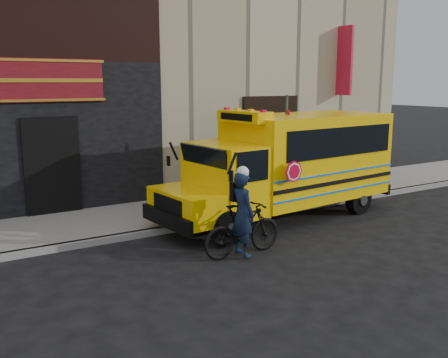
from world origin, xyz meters
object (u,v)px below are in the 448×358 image
sign_pole (286,149)px  cyclist (242,216)px  school_bus (290,162)px  bicycle (243,229)px

sign_pole → cyclist: size_ratio=1.84×
school_bus → bicycle: size_ratio=3.75×
school_bus → sign_pole: (0.15, 0.37, 0.29)m
school_bus → cyclist: size_ratio=3.98×
sign_pole → bicycle: size_ratio=1.74×
sign_pole → bicycle: sign_pole is taller
sign_pole → cyclist: 3.97m
sign_pole → bicycle: (-2.94, -2.32, -1.23)m
sign_pole → cyclist: (-3.02, -2.41, -0.91)m
school_bus → sign_pole: sign_pole is taller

